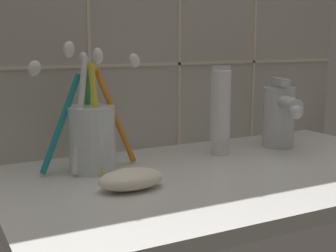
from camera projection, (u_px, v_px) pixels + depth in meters
The scene contains 6 objects.
sink_counter at pixel (228, 176), 69.90cm from camera, with size 66.57×37.55×2.00cm, color silver.
tile_wall_backsplash at pixel (169, 33), 82.65cm from camera, with size 76.57×1.72×44.36cm.
toothbrush_cup at pixel (91, 133), 67.99cm from camera, with size 17.59×10.90×19.04cm.
toothpaste_tube at pixel (220, 111), 77.83cm from camera, with size 3.52×3.35×14.92cm.
sink_faucet at pixel (280, 115), 82.99cm from camera, with size 6.71×11.49×12.37cm.
soap_bar at pixel (131, 179), 60.32cm from camera, with size 8.84×5.42×2.71cm, color silver.
Camera 1 is at (-39.09, -55.61, 21.04)cm, focal length 50.00 mm.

